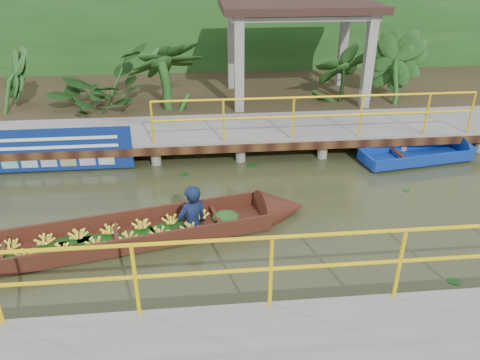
{
  "coord_description": "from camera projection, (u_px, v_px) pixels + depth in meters",
  "views": [
    {
      "loc": [
        -0.0,
        -7.49,
        4.67
      ],
      "look_at": [
        0.77,
        0.5,
        0.6
      ],
      "focal_mm": 35.0,
      "sensor_mm": 36.0,
      "label": 1
    }
  ],
  "objects": [
    {
      "name": "ground",
      "position": [
        202.0,
        222.0,
        8.76
      ],
      "size": [
        80.0,
        80.0,
        0.0
      ],
      "primitive_type": "plane",
      "color": "#2E3319",
      "rests_on": "ground"
    },
    {
      "name": "land_strip",
      "position": [
        196.0,
        95.0,
        15.31
      ],
      "size": [
        30.0,
        8.0,
        0.45
      ],
      "primitive_type": "cube",
      "color": "#302818",
      "rests_on": "ground"
    },
    {
      "name": "far_dock",
      "position": [
        198.0,
        133.0,
        11.58
      ],
      "size": [
        16.0,
        2.06,
        1.66
      ],
      "color": "slate",
      "rests_on": "ground"
    },
    {
      "name": "pavilion",
      "position": [
        298.0,
        16.0,
        13.33
      ],
      "size": [
        4.4,
        3.0,
        3.0
      ],
      "color": "slate",
      "rests_on": "ground"
    },
    {
      "name": "foliage_backdrop",
      "position": [
        193.0,
        27.0,
        16.73
      ],
      "size": [
        30.0,
        0.8,
        4.0
      ],
      "primitive_type": "cube",
      "color": "#194115",
      "rests_on": "ground"
    },
    {
      "name": "vendor_boat",
      "position": [
        81.0,
        237.0,
        7.92
      ],
      "size": [
        8.9,
        2.7,
        2.01
      ],
      "rotation": [
        0.0,
        0.0,
        0.21
      ],
      "color": "#3B1B10",
      "rests_on": "ground"
    },
    {
      "name": "moored_blue_boat",
      "position": [
        442.0,
        153.0,
        11.31
      ],
      "size": [
        3.15,
        1.25,
        0.73
      ],
      "rotation": [
        0.0,
        0.0,
        0.16
      ],
      "color": "navy",
      "rests_on": "ground"
    },
    {
      "name": "blue_banner",
      "position": [
        59.0,
        150.0,
        10.44
      ],
      "size": [
        3.24,
        0.04,
        1.01
      ],
      "color": "navy",
      "rests_on": "ground"
    },
    {
      "name": "tropical_plants",
      "position": [
        160.0,
        83.0,
        12.81
      ],
      "size": [
        14.27,
        1.27,
        1.59
      ],
      "color": "#194115",
      "rests_on": "ground"
    }
  ]
}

